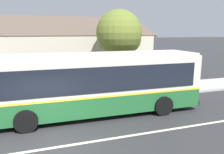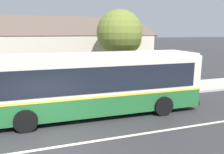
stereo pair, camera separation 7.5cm
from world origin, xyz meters
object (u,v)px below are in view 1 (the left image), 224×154
at_px(bench_down_street, 22,95).
at_px(bus_stop_sign, 188,69).
at_px(transit_bus, 91,83).
at_px(street_tree_primary, 121,34).

distance_m(bench_down_street, bus_stop_sign, 11.04).
xyz_separation_m(transit_bus, street_tree_primary, (3.17, 4.29, 2.37)).
distance_m(street_tree_primary, bus_stop_sign, 5.37).
height_order(transit_bus, street_tree_primary, street_tree_primary).
xyz_separation_m(bench_down_street, bus_stop_sign, (10.97, -0.64, 1.07)).
bearing_deg(bus_stop_sign, street_tree_primary, 152.69).
distance_m(transit_bus, bus_stop_sign, 7.72).
bearing_deg(bench_down_street, transit_bus, -37.61).
bearing_deg(transit_bus, bus_stop_sign, 15.73).
xyz_separation_m(bench_down_street, street_tree_primary, (6.71, 1.56, 3.49)).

